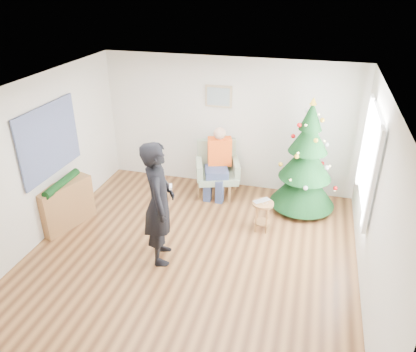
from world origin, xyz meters
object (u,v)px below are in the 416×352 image
(christmas_tree, at_px, (306,162))
(armchair, at_px, (217,175))
(stool, at_px, (262,216))
(console, at_px, (66,205))
(standing_man, at_px, (159,203))

(christmas_tree, distance_m, armchair, 1.77)
(christmas_tree, bearing_deg, stool, -123.69)
(armchair, xyz_separation_m, console, (-2.22, -1.83, 0.01))
(christmas_tree, bearing_deg, standing_man, -133.98)
(stool, xyz_separation_m, standing_man, (-1.38, -1.14, 0.69))
(christmas_tree, relative_size, armchair, 2.06)
(stool, relative_size, armchair, 0.52)
(christmas_tree, bearing_deg, armchair, 173.74)
(christmas_tree, relative_size, standing_man, 1.10)
(standing_man, bearing_deg, stool, -68.52)
(christmas_tree, distance_m, standing_man, 2.86)
(standing_man, distance_m, console, 2.03)
(armchair, height_order, console, armchair)
(christmas_tree, xyz_separation_m, console, (-3.89, -1.64, -0.56))
(stool, xyz_separation_m, console, (-3.28, -0.73, 0.12))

